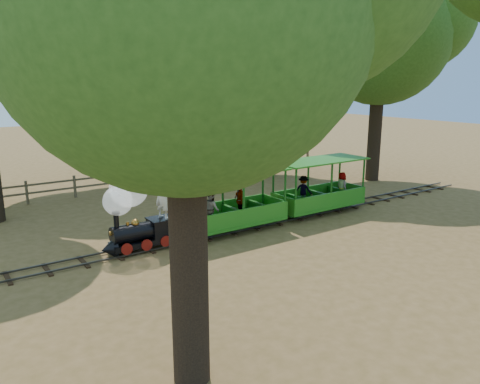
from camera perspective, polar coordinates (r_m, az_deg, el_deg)
ground at (r=17.45m, az=4.10°, el=-3.69°), size 90.00×90.00×0.00m
track at (r=17.43m, az=4.10°, el=-3.48°), size 22.00×1.00×0.10m
locomotive at (r=14.50m, az=-12.41°, el=-0.97°), size 2.47×1.16×2.84m
carriage_front at (r=16.11m, az=-1.17°, el=-2.05°), size 3.92×1.60×2.04m
carriage_rear at (r=18.73m, az=9.59°, el=-0.07°), size 3.92×1.60×2.04m
oak_nc at (r=24.32m, az=-14.94°, el=20.79°), size 8.66×7.62×11.52m
oak_ne at (r=26.04m, az=3.38°, el=16.75°), size 7.15×6.29×9.21m
oak_e at (r=25.32m, az=16.68°, el=18.58°), size 8.50×7.48×10.67m
fence at (r=23.89m, az=-7.90°, el=2.37°), size 18.10×0.10×1.00m
shrub_mid_w at (r=24.83m, az=-9.99°, el=3.68°), size 2.86×2.20×1.98m
shrub_mid_e at (r=26.55m, az=-2.82°, el=4.04°), size 2.25×1.73×1.56m
shrub_east at (r=27.35m, az=-0.04°, el=4.82°), size 2.91×2.24×2.01m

